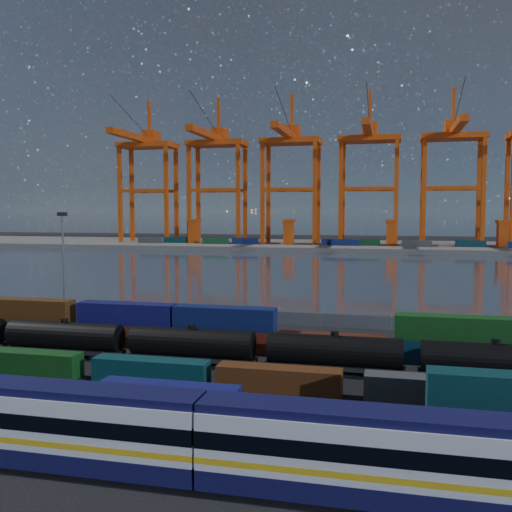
# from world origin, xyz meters

# --- Properties ---
(ground) EXTENTS (700.00, 700.00, 0.00)m
(ground) POSITION_xyz_m (0.00, 0.00, 0.00)
(ground) COLOR black
(ground) RESTS_ON ground
(harbor_water) EXTENTS (700.00, 700.00, 0.00)m
(harbor_water) POSITION_xyz_m (0.00, 105.00, 0.01)
(harbor_water) COLOR #2F3744
(harbor_water) RESTS_ON ground
(far_quay) EXTENTS (700.00, 70.00, 2.00)m
(far_quay) POSITION_xyz_m (0.00, 210.00, 1.00)
(far_quay) COLOR #514F4C
(far_quay) RESTS_ON ground
(distant_mountains) EXTENTS (2470.00, 1100.00, 520.00)m
(distant_mountains) POSITION_xyz_m (63.02, 1600.00, 220.29)
(distant_mountains) COLOR #1E2630
(distant_mountains) RESTS_ON ground
(passenger_train) EXTENTS (77.86, 3.19, 5.48)m
(passenger_train) POSITION_xyz_m (21.64, -21.15, 2.75)
(passenger_train) COLOR silver
(passenger_train) RESTS_ON ground
(container_row_mid) EXTENTS (141.10, 2.34, 4.98)m
(container_row_mid) POSITION_xyz_m (-0.25, -3.04, 1.66)
(container_row_mid) COLOR #434649
(container_row_mid) RESTS_ON ground
(container_row_north) EXTENTS (141.32, 2.52, 5.36)m
(container_row_north) POSITION_xyz_m (-4.26, 11.18, 2.11)
(container_row_north) COLOR navy
(container_row_north) RESTS_ON ground
(tanker_string) EXTENTS (122.81, 3.07, 4.40)m
(tanker_string) POSITION_xyz_m (-8.97, 4.68, 2.21)
(tanker_string) COLOR black
(tanker_string) RESTS_ON ground
(waterfront_fence) EXTENTS (160.12, 0.12, 2.20)m
(waterfront_fence) POSITION_xyz_m (-0.00, 28.00, 1.00)
(waterfront_fence) COLOR #595B5E
(waterfront_fence) RESTS_ON ground
(yard_light_mast) EXTENTS (1.60, 0.40, 16.60)m
(yard_light_mast) POSITION_xyz_m (-30.00, 26.00, 9.30)
(yard_light_mast) COLOR slate
(yard_light_mast) RESTS_ON ground
(gantry_cranes) EXTENTS (201.88, 51.60, 69.88)m
(gantry_cranes) POSITION_xyz_m (-7.50, 203.15, 42.84)
(gantry_cranes) COLOR #D64A0F
(gantry_cranes) RESTS_ON ground
(quay_containers) EXTENTS (172.58, 10.99, 2.60)m
(quay_containers) POSITION_xyz_m (-11.00, 195.46, 3.30)
(quay_containers) COLOR navy
(quay_containers) RESTS_ON far_quay
(straddle_carriers) EXTENTS (140.00, 7.00, 11.10)m
(straddle_carriers) POSITION_xyz_m (-2.50, 200.00, 7.82)
(straddle_carriers) COLOR #D64A0F
(straddle_carriers) RESTS_ON far_quay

